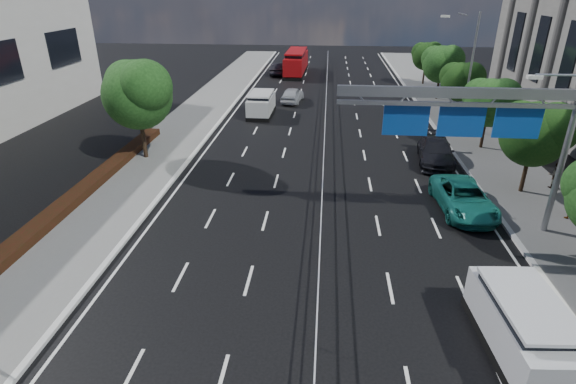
{
  "coord_description": "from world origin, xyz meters",
  "views": [
    {
      "loc": [
        0.06,
        -9.63,
        10.83
      ],
      "look_at": [
        -1.51,
        8.37,
        2.4
      ],
      "focal_mm": 28.0,
      "sensor_mm": 36.0,
      "label": 1
    }
  ],
  "objects_px": {
    "parked_car_teal": "(464,198)",
    "near_car_silver": "(292,95)",
    "white_minivan": "(261,104)",
    "parked_car_dark": "(436,151)",
    "overhead_gantry": "(481,116)",
    "pedestrian_a": "(573,201)",
    "pedestrian_b": "(555,175)",
    "near_car_dark": "(277,69)",
    "red_bus": "(296,62)",
    "silver_minivan": "(523,327)"
  },
  "relations": [
    {
      "from": "parked_car_teal",
      "to": "near_car_silver",
      "type": "bearing_deg",
      "value": 111.81
    },
    {
      "from": "white_minivan",
      "to": "parked_car_dark",
      "type": "xyz_separation_m",
      "value": [
        13.12,
        -10.73,
        -0.23
      ]
    },
    {
      "from": "overhead_gantry",
      "to": "pedestrian_a",
      "type": "xyz_separation_m",
      "value": [
        5.62,
        1.34,
        -4.53
      ]
    },
    {
      "from": "near_car_silver",
      "to": "pedestrian_b",
      "type": "distance_m",
      "value": 25.7
    },
    {
      "from": "overhead_gantry",
      "to": "parked_car_teal",
      "type": "height_order",
      "value": "overhead_gantry"
    },
    {
      "from": "near_car_dark",
      "to": "parked_car_teal",
      "type": "xyz_separation_m",
      "value": [
        13.82,
        -37.49,
        0.0
      ]
    },
    {
      "from": "parked_car_teal",
      "to": "white_minivan",
      "type": "bearing_deg",
      "value": 123.14
    },
    {
      "from": "white_minivan",
      "to": "red_bus",
      "type": "bearing_deg",
      "value": 86.2
    },
    {
      "from": "overhead_gantry",
      "to": "near_car_dark",
      "type": "distance_m",
      "value": 41.89
    },
    {
      "from": "overhead_gantry",
      "to": "red_bus",
      "type": "bearing_deg",
      "value": 105.03
    },
    {
      "from": "parked_car_teal",
      "to": "parked_car_dark",
      "type": "height_order",
      "value": "parked_car_dark"
    },
    {
      "from": "silver_minivan",
      "to": "overhead_gantry",
      "type": "bearing_deg",
      "value": 84.6
    },
    {
      "from": "white_minivan",
      "to": "near_car_silver",
      "type": "distance_m",
      "value": 5.62
    },
    {
      "from": "overhead_gantry",
      "to": "near_car_dark",
      "type": "relative_size",
      "value": 2.3
    },
    {
      "from": "near_car_silver",
      "to": "near_car_dark",
      "type": "distance_m",
      "value": 15.02
    },
    {
      "from": "parked_car_dark",
      "to": "pedestrian_a",
      "type": "xyz_separation_m",
      "value": [
        5.01,
        -7.61,
        0.31
      ]
    },
    {
      "from": "overhead_gantry",
      "to": "near_car_silver",
      "type": "bearing_deg",
      "value": 112.21
    },
    {
      "from": "red_bus",
      "to": "overhead_gantry",
      "type": "bearing_deg",
      "value": -73.27
    },
    {
      "from": "white_minivan",
      "to": "parked_car_teal",
      "type": "height_order",
      "value": "white_minivan"
    },
    {
      "from": "white_minivan",
      "to": "pedestrian_b",
      "type": "xyz_separation_m",
      "value": [
        18.94,
        -14.61,
        -0.09
      ]
    },
    {
      "from": "white_minivan",
      "to": "near_car_dark",
      "type": "height_order",
      "value": "white_minivan"
    },
    {
      "from": "parked_car_teal",
      "to": "overhead_gantry",
      "type": "bearing_deg",
      "value": -109.79
    },
    {
      "from": "white_minivan",
      "to": "near_car_dark",
      "type": "bearing_deg",
      "value": 93.0
    },
    {
      "from": "white_minivan",
      "to": "pedestrian_a",
      "type": "bearing_deg",
      "value": -44.45
    },
    {
      "from": "parked_car_dark",
      "to": "red_bus",
      "type": "bearing_deg",
      "value": 116.93
    },
    {
      "from": "pedestrian_a",
      "to": "pedestrian_b",
      "type": "distance_m",
      "value": 3.82
    },
    {
      "from": "red_bus",
      "to": "pedestrian_a",
      "type": "height_order",
      "value": "red_bus"
    },
    {
      "from": "white_minivan",
      "to": "silver_minivan",
      "type": "height_order",
      "value": "white_minivan"
    },
    {
      "from": "red_bus",
      "to": "near_car_silver",
      "type": "xyz_separation_m",
      "value": [
        0.72,
        -15.58,
        -0.81
      ]
    },
    {
      "from": "silver_minivan",
      "to": "near_car_silver",
      "type": "bearing_deg",
      "value": 103.05
    },
    {
      "from": "white_minivan",
      "to": "silver_minivan",
      "type": "xyz_separation_m",
      "value": [
        12.27,
        -27.73,
        -0.02
      ]
    },
    {
      "from": "overhead_gantry",
      "to": "silver_minivan",
      "type": "xyz_separation_m",
      "value": [
        -0.24,
        -8.05,
        -4.62
      ]
    },
    {
      "from": "red_bus",
      "to": "near_car_dark",
      "type": "distance_m",
      "value": 2.7
    },
    {
      "from": "near_car_dark",
      "to": "silver_minivan",
      "type": "distance_m",
      "value": 49.24
    },
    {
      "from": "red_bus",
      "to": "pedestrian_a",
      "type": "bearing_deg",
      "value": -65.42
    },
    {
      "from": "red_bus",
      "to": "near_car_silver",
      "type": "relative_size",
      "value": 2.31
    },
    {
      "from": "pedestrian_b",
      "to": "parked_car_dark",
      "type": "bearing_deg",
      "value": -18.22
    },
    {
      "from": "white_minivan",
      "to": "pedestrian_b",
      "type": "bearing_deg",
      "value": -36.78
    },
    {
      "from": "near_car_dark",
      "to": "white_minivan",
      "type": "bearing_deg",
      "value": 90.83
    },
    {
      "from": "overhead_gantry",
      "to": "silver_minivan",
      "type": "height_order",
      "value": "overhead_gantry"
    },
    {
      "from": "silver_minivan",
      "to": "parked_car_teal",
      "type": "xyz_separation_m",
      "value": [
        0.82,
        10.0,
        -0.25
      ]
    },
    {
      "from": "near_car_dark",
      "to": "parked_car_dark",
      "type": "bearing_deg",
      "value": 113.14
    },
    {
      "from": "near_car_silver",
      "to": "pedestrian_a",
      "type": "bearing_deg",
      "value": 131.09
    },
    {
      "from": "red_bus",
      "to": "pedestrian_a",
      "type": "xyz_separation_m",
      "value": [
        16.45,
        -38.98,
        -0.46
      ]
    },
    {
      "from": "overhead_gantry",
      "to": "near_car_silver",
      "type": "height_order",
      "value": "overhead_gantry"
    },
    {
      "from": "near_car_silver",
      "to": "parked_car_teal",
      "type": "bearing_deg",
      "value": 122.3
    },
    {
      "from": "silver_minivan",
      "to": "parked_car_dark",
      "type": "distance_m",
      "value": 17.02
    },
    {
      "from": "overhead_gantry",
      "to": "silver_minivan",
      "type": "relative_size",
      "value": 2.07
    },
    {
      "from": "white_minivan",
      "to": "pedestrian_b",
      "type": "height_order",
      "value": "white_minivan"
    },
    {
      "from": "white_minivan",
      "to": "pedestrian_a",
      "type": "relative_size",
      "value": 2.52
    }
  ]
}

